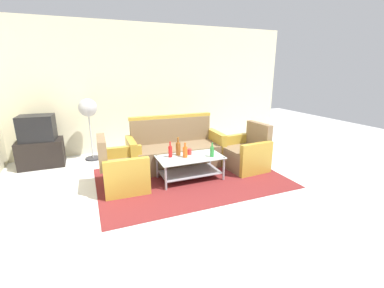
# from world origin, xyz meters

# --- Properties ---
(ground_plane) EXTENTS (14.00, 14.00, 0.00)m
(ground_plane) POSITION_xyz_m (0.00, 0.00, 0.00)
(ground_plane) COLOR white
(wall_back) EXTENTS (6.52, 0.12, 2.80)m
(wall_back) POSITION_xyz_m (0.00, 3.06, 1.40)
(wall_back) COLOR beige
(wall_back) RESTS_ON ground
(rug) EXTENTS (3.10, 2.11, 0.01)m
(rug) POSITION_xyz_m (-0.07, 0.88, 0.01)
(rug) COLOR maroon
(rug) RESTS_ON ground
(couch) EXTENTS (1.82, 0.78, 0.96)m
(couch) POSITION_xyz_m (-0.12, 1.54, 0.32)
(couch) COLOR #7F6647
(couch) RESTS_ON rug
(armchair_left) EXTENTS (0.72, 0.78, 0.85)m
(armchair_left) POSITION_xyz_m (-1.21, 0.93, 0.29)
(armchair_left) COLOR #7F6647
(armchair_left) RESTS_ON rug
(armchair_right) EXTENTS (0.75, 0.81, 0.85)m
(armchair_right) POSITION_xyz_m (1.07, 0.92, 0.29)
(armchair_right) COLOR #7F6647
(armchair_right) RESTS_ON rug
(coffee_table) EXTENTS (1.10, 0.60, 0.40)m
(coffee_table) POSITION_xyz_m (-0.10, 0.86, 0.27)
(coffee_table) COLOR silver
(coffee_table) RESTS_ON rug
(bottle_red) EXTENTS (0.06, 0.06, 0.27)m
(bottle_red) POSITION_xyz_m (-0.41, 0.96, 0.51)
(bottle_red) COLOR red
(bottle_red) RESTS_ON coffee_table
(bottle_orange) EXTENTS (0.08, 0.08, 0.25)m
(bottle_orange) POSITION_xyz_m (-0.18, 0.86, 0.50)
(bottle_orange) COLOR #D85919
(bottle_orange) RESTS_ON coffee_table
(bottle_brown) EXTENTS (0.08, 0.08, 0.31)m
(bottle_brown) POSITION_xyz_m (-0.25, 1.00, 0.53)
(bottle_brown) COLOR brown
(bottle_brown) RESTS_ON coffee_table
(bottle_green) EXTENTS (0.07, 0.07, 0.24)m
(bottle_green) POSITION_xyz_m (0.25, 0.71, 0.50)
(bottle_green) COLOR #2D8C38
(bottle_green) RESTS_ON coffee_table
(cup) EXTENTS (0.08, 0.08, 0.10)m
(cup) POSITION_xyz_m (-0.06, 0.97, 0.46)
(cup) COLOR red
(cup) RESTS_ON coffee_table
(tv_stand) EXTENTS (0.80, 0.50, 0.52)m
(tv_stand) POSITION_xyz_m (-2.53, 2.55, 0.26)
(tv_stand) COLOR black
(tv_stand) RESTS_ON ground
(television) EXTENTS (0.63, 0.49, 0.48)m
(television) POSITION_xyz_m (-2.52, 2.55, 0.76)
(television) COLOR black
(television) RESTS_ON tv_stand
(pedestal_fan) EXTENTS (0.36, 0.36, 1.27)m
(pedestal_fan) POSITION_xyz_m (-1.60, 2.60, 1.01)
(pedestal_fan) COLOR #2D2D33
(pedestal_fan) RESTS_ON ground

